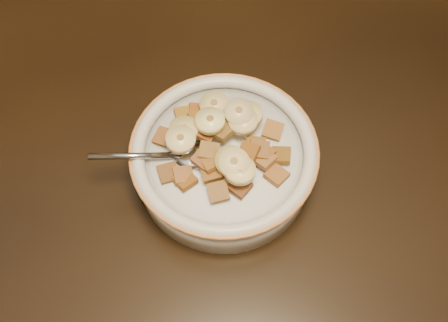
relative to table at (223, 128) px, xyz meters
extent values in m
cube|color=#422816|center=(0.00, 0.00, -0.78)|extent=(4.00, 4.50, 0.10)
cube|color=black|center=(0.00, 0.00, 0.00)|extent=(1.43, 0.94, 0.04)
cylinder|color=silver|center=(-0.02, -0.07, 0.04)|extent=(0.19, 0.19, 0.05)
cylinder|color=white|center=(-0.02, -0.07, 0.07)|extent=(0.16, 0.16, 0.00)
ellipsoid|color=gray|center=(-0.05, -0.07, 0.07)|extent=(0.05, 0.04, 0.01)
cube|color=brown|center=(0.03, -0.11, 0.07)|extent=(0.03, 0.03, 0.01)
cube|color=#945F20|center=(-0.04, -0.09, 0.09)|extent=(0.02, 0.02, 0.01)
cube|color=brown|center=(0.00, -0.09, 0.08)|extent=(0.03, 0.03, 0.01)
cube|color=brown|center=(-0.07, -0.09, 0.07)|extent=(0.03, 0.03, 0.01)
cube|color=#8D6219|center=(-0.05, -0.02, 0.07)|extent=(0.02, 0.02, 0.01)
cube|color=brown|center=(-0.04, -0.08, 0.09)|extent=(0.03, 0.03, 0.01)
cube|color=brown|center=(0.04, -0.06, 0.07)|extent=(0.03, 0.03, 0.01)
cube|color=brown|center=(-0.01, -0.12, 0.08)|extent=(0.03, 0.03, 0.01)
cube|color=brown|center=(-0.04, -0.10, 0.08)|extent=(0.02, 0.02, 0.01)
cube|color=brown|center=(0.02, -0.09, 0.08)|extent=(0.03, 0.03, 0.01)
cube|color=brown|center=(-0.04, -0.08, 0.08)|extent=(0.03, 0.03, 0.01)
cube|color=brown|center=(-0.02, -0.10, 0.08)|extent=(0.03, 0.03, 0.01)
cube|color=brown|center=(-0.03, -0.02, 0.07)|extent=(0.02, 0.02, 0.01)
cube|color=brown|center=(-0.03, -0.03, 0.08)|extent=(0.03, 0.03, 0.01)
cube|color=brown|center=(-0.08, -0.08, 0.07)|extent=(0.02, 0.02, 0.01)
cube|color=brown|center=(0.01, -0.08, 0.08)|extent=(0.03, 0.03, 0.01)
cube|color=brown|center=(0.04, -0.09, 0.07)|extent=(0.03, 0.03, 0.01)
cube|color=brown|center=(0.02, -0.09, 0.08)|extent=(0.03, 0.03, 0.01)
cube|color=brown|center=(-0.08, -0.04, 0.07)|extent=(0.03, 0.03, 0.01)
cube|color=brown|center=(0.02, -0.10, 0.08)|extent=(0.03, 0.03, 0.01)
cube|color=brown|center=(-0.02, -0.06, 0.09)|extent=(0.03, 0.03, 0.01)
cube|color=brown|center=(-0.03, -0.05, 0.08)|extent=(0.03, 0.03, 0.01)
cube|color=olive|center=(-0.04, -0.12, 0.08)|extent=(0.02, 0.02, 0.01)
cube|color=brown|center=(-0.07, -0.09, 0.07)|extent=(0.02, 0.02, 0.01)
cylinder|color=#DCCD71|center=(-0.02, -0.02, 0.08)|extent=(0.04, 0.04, 0.01)
cylinder|color=#EDD886|center=(0.01, -0.05, 0.09)|extent=(0.04, 0.04, 0.01)
cylinder|color=beige|center=(0.00, -0.04, 0.10)|extent=(0.04, 0.04, 0.01)
cylinder|color=#CEBD82|center=(0.01, -0.05, 0.09)|extent=(0.04, 0.04, 0.01)
cylinder|color=#FDEE8E|center=(-0.03, -0.05, 0.10)|extent=(0.04, 0.04, 0.01)
cylinder|color=#FFE09B|center=(-0.02, -0.10, 0.10)|extent=(0.04, 0.04, 0.02)
cylinder|color=#D7C968|center=(-0.02, -0.10, 0.09)|extent=(0.04, 0.04, 0.02)
cylinder|color=beige|center=(-0.06, -0.06, 0.09)|extent=(0.04, 0.04, 0.01)
cylinder|color=#FEE792|center=(-0.01, -0.11, 0.09)|extent=(0.04, 0.04, 0.01)
cylinder|color=#DAC66C|center=(-0.05, -0.04, 0.09)|extent=(0.04, 0.04, 0.01)
camera|label=1|loc=(-0.10, -0.36, 0.58)|focal=45.00mm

